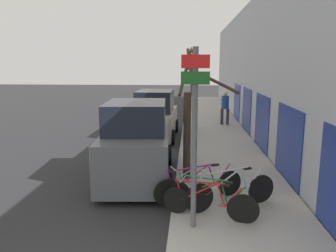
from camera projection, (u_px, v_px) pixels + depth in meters
ground_plane at (160, 139)px, 15.34m from camera, size 80.00×80.00×0.00m
sidewalk_curb at (212, 127)px, 17.89m from camera, size 3.20×32.00×0.15m
building_facade at (247, 69)px, 17.10m from camera, size 0.23×32.00×6.50m
signpost at (194, 134)px, 6.44m from camera, size 0.55×0.13×3.65m
bicycle_0 at (208, 202)px, 7.13m from camera, size 1.98×0.63×0.84m
bicycle_1 at (210, 199)px, 7.27m from camera, size 1.99×1.00×0.87m
bicycle_2 at (231, 191)px, 7.63m from camera, size 2.16×0.98×0.96m
bicycle_3 at (199, 185)px, 8.02m from camera, size 2.16×1.03×0.92m
parked_car_0 at (137, 145)px, 9.85m from camera, size 2.32×4.37×2.39m
parked_car_1 at (155, 117)px, 15.53m from camera, size 2.07×4.33×2.26m
pedestrian_near at (225, 106)px, 18.10m from camera, size 0.48×0.41×1.83m
street_tree at (189, 124)px, 9.35m from camera, size 1.69×1.18×3.75m
traffic_light at (191, 70)px, 23.32m from camera, size 0.20×0.30×4.50m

